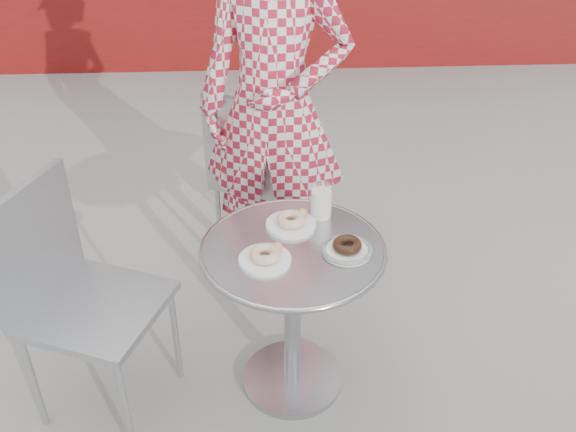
{
  "coord_description": "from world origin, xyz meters",
  "views": [
    {
      "loc": [
        -0.1,
        -1.83,
        2.01
      ],
      "look_at": [
        -0.0,
        0.09,
        0.74
      ],
      "focal_mm": 40.0,
      "sensor_mm": 36.0,
      "label": 1
    }
  ],
  "objects_px": {
    "chair_far": "(268,206)",
    "plate_far": "(292,222)",
    "milk_cup": "(321,202)",
    "chair_left": "(102,345)",
    "seated_person": "(274,107)",
    "plate_checker": "(347,248)",
    "bistro_table": "(293,284)",
    "plate_near": "(266,256)"
  },
  "relations": [
    {
      "from": "chair_far",
      "to": "plate_far",
      "type": "relative_size",
      "value": 5.03
    },
    {
      "from": "milk_cup",
      "to": "chair_far",
      "type": "bearing_deg",
      "value": 105.26
    },
    {
      "from": "milk_cup",
      "to": "chair_left",
      "type": "bearing_deg",
      "value": -163.3
    },
    {
      "from": "seated_person",
      "to": "milk_cup",
      "type": "height_order",
      "value": "seated_person"
    },
    {
      "from": "chair_left",
      "to": "seated_person",
      "type": "relative_size",
      "value": 0.52
    },
    {
      "from": "chair_far",
      "to": "milk_cup",
      "type": "xyz_separation_m",
      "value": [
        0.19,
        -0.69,
        0.45
      ]
    },
    {
      "from": "chair_far",
      "to": "seated_person",
      "type": "height_order",
      "value": "seated_person"
    },
    {
      "from": "chair_left",
      "to": "seated_person",
      "type": "height_order",
      "value": "seated_person"
    },
    {
      "from": "seated_person",
      "to": "plate_checker",
      "type": "distance_m",
      "value": 0.8
    },
    {
      "from": "bistro_table",
      "to": "seated_person",
      "type": "relative_size",
      "value": 0.37
    },
    {
      "from": "chair_far",
      "to": "plate_near",
      "type": "relative_size",
      "value": 5.18
    },
    {
      "from": "chair_left",
      "to": "plate_near",
      "type": "xyz_separation_m",
      "value": [
        0.62,
        -0.02,
        0.4
      ]
    },
    {
      "from": "bistro_table",
      "to": "plate_far",
      "type": "height_order",
      "value": "plate_far"
    },
    {
      "from": "chair_far",
      "to": "plate_near",
      "type": "height_order",
      "value": "chair_far"
    },
    {
      "from": "chair_left",
      "to": "seated_person",
      "type": "distance_m",
      "value": 1.19
    },
    {
      "from": "plate_near",
      "to": "plate_checker",
      "type": "xyz_separation_m",
      "value": [
        0.28,
        0.04,
        -0.0
      ]
    },
    {
      "from": "plate_checker",
      "to": "bistro_table",
      "type": "bearing_deg",
      "value": 169.59
    },
    {
      "from": "plate_far",
      "to": "plate_checker",
      "type": "xyz_separation_m",
      "value": [
        0.18,
        -0.17,
        -0.0
      ]
    },
    {
      "from": "bistro_table",
      "to": "seated_person",
      "type": "xyz_separation_m",
      "value": [
        -0.04,
        0.71,
        0.39
      ]
    },
    {
      "from": "plate_far",
      "to": "seated_person",
      "type": "bearing_deg",
      "value": 94.21
    },
    {
      "from": "bistro_table",
      "to": "milk_cup",
      "type": "relative_size",
      "value": 5.12
    },
    {
      "from": "plate_far",
      "to": "chair_left",
      "type": "bearing_deg",
      "value": -165.21
    },
    {
      "from": "bistro_table",
      "to": "milk_cup",
      "type": "xyz_separation_m",
      "value": [
        0.12,
        0.2,
        0.23
      ]
    },
    {
      "from": "seated_person",
      "to": "milk_cup",
      "type": "xyz_separation_m",
      "value": [
        0.16,
        -0.51,
        -0.17
      ]
    },
    {
      "from": "chair_far",
      "to": "plate_far",
      "type": "bearing_deg",
      "value": 117.73
    },
    {
      "from": "chair_far",
      "to": "seated_person",
      "type": "xyz_separation_m",
      "value": [
        0.03,
        -0.18,
        0.61
      ]
    },
    {
      "from": "chair_left",
      "to": "plate_near",
      "type": "relative_size",
      "value": 5.15
    },
    {
      "from": "bistro_table",
      "to": "plate_near",
      "type": "distance_m",
      "value": 0.22
    },
    {
      "from": "chair_far",
      "to": "chair_left",
      "type": "bearing_deg",
      "value": 77.48
    },
    {
      "from": "seated_person",
      "to": "milk_cup",
      "type": "bearing_deg",
      "value": -59.05
    },
    {
      "from": "bistro_table",
      "to": "chair_left",
      "type": "bearing_deg",
      "value": -175.8
    },
    {
      "from": "plate_near",
      "to": "milk_cup",
      "type": "height_order",
      "value": "milk_cup"
    },
    {
      "from": "bistro_table",
      "to": "chair_left",
      "type": "xyz_separation_m",
      "value": [
        -0.72,
        -0.05,
        -0.22
      ]
    },
    {
      "from": "chair_left",
      "to": "seated_person",
      "type": "bearing_deg",
      "value": -20.28
    },
    {
      "from": "seated_person",
      "to": "plate_near",
      "type": "distance_m",
      "value": 0.81
    },
    {
      "from": "plate_far",
      "to": "plate_checker",
      "type": "distance_m",
      "value": 0.25
    },
    {
      "from": "plate_far",
      "to": "milk_cup",
      "type": "xyz_separation_m",
      "value": [
        0.11,
        0.06,
        0.04
      ]
    },
    {
      "from": "plate_near",
      "to": "chair_left",
      "type": "bearing_deg",
      "value": 178.28
    },
    {
      "from": "milk_cup",
      "to": "plate_far",
      "type": "bearing_deg",
      "value": -152.16
    },
    {
      "from": "chair_far",
      "to": "plate_near",
      "type": "xyz_separation_m",
      "value": [
        -0.03,
        -0.96,
        0.4
      ]
    },
    {
      "from": "plate_near",
      "to": "plate_far",
      "type": "bearing_deg",
      "value": 64.27
    },
    {
      "from": "chair_left",
      "to": "milk_cup",
      "type": "xyz_separation_m",
      "value": [
        0.84,
        0.25,
        0.45
      ]
    }
  ]
}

